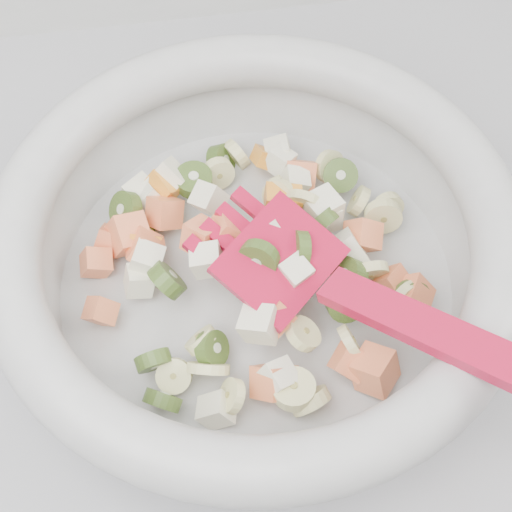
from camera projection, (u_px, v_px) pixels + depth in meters
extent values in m
cube|color=#A09FA4|center=(307.00, 456.00, 0.96)|extent=(2.00, 0.60, 0.90)
cylinder|color=#BABAB8|center=(256.00, 285.00, 0.56)|extent=(0.29, 0.29, 0.02)
torus|color=#BABAB8|center=(256.00, 232.00, 0.50)|extent=(0.35, 0.35, 0.04)
cylinder|color=beige|center=(249.00, 259.00, 0.51)|extent=(0.03, 0.03, 0.04)
cylinder|color=beige|center=(294.00, 389.00, 0.49)|extent=(0.04, 0.04, 0.01)
cylinder|color=beige|center=(291.00, 222.00, 0.54)|extent=(0.03, 0.03, 0.02)
cylinder|color=beige|center=(310.00, 401.00, 0.49)|extent=(0.04, 0.02, 0.04)
cylinder|color=beige|center=(238.00, 275.00, 0.51)|extent=(0.03, 0.03, 0.03)
cylinder|color=beige|center=(303.00, 202.00, 0.55)|extent=(0.03, 0.02, 0.03)
cylinder|color=beige|center=(201.00, 340.00, 0.50)|extent=(0.03, 0.03, 0.03)
cylinder|color=beige|center=(359.00, 201.00, 0.57)|extent=(0.02, 0.02, 0.03)
cylinder|color=beige|center=(350.00, 342.00, 0.50)|extent=(0.02, 0.03, 0.03)
cylinder|color=beige|center=(388.00, 207.00, 0.57)|extent=(0.03, 0.02, 0.03)
cylinder|color=beige|center=(236.00, 154.00, 0.60)|extent=(0.02, 0.04, 0.04)
cylinder|color=beige|center=(174.00, 376.00, 0.50)|extent=(0.03, 0.03, 0.02)
cylinder|color=beige|center=(383.00, 216.00, 0.56)|extent=(0.03, 0.02, 0.03)
cylinder|color=beige|center=(232.00, 396.00, 0.49)|extent=(0.02, 0.02, 0.02)
cylinder|color=beige|center=(218.00, 173.00, 0.58)|extent=(0.03, 0.02, 0.03)
cylinder|color=beige|center=(279.00, 196.00, 0.56)|extent=(0.03, 0.03, 0.03)
cylinder|color=beige|center=(406.00, 298.00, 0.52)|extent=(0.03, 0.02, 0.04)
cylinder|color=beige|center=(303.00, 334.00, 0.50)|extent=(0.03, 0.03, 0.02)
cylinder|color=beige|center=(281.00, 192.00, 0.57)|extent=(0.02, 0.03, 0.03)
cylinder|color=beige|center=(208.00, 368.00, 0.50)|extent=(0.03, 0.02, 0.03)
cylinder|color=beige|center=(369.00, 272.00, 0.53)|extent=(0.04, 0.02, 0.04)
cylinder|color=beige|center=(330.00, 166.00, 0.59)|extent=(0.03, 0.03, 0.03)
cube|color=#FF9150|center=(145.00, 248.00, 0.54)|extent=(0.03, 0.03, 0.03)
cube|color=#FF9150|center=(412.00, 296.00, 0.52)|extent=(0.03, 0.03, 0.03)
cube|color=#FF9150|center=(299.00, 176.00, 0.58)|extent=(0.03, 0.03, 0.03)
cube|color=#FF9150|center=(164.00, 213.00, 0.56)|extent=(0.03, 0.03, 0.03)
cube|color=#FF9150|center=(275.00, 316.00, 0.50)|extent=(0.03, 0.03, 0.03)
cube|color=#FF9150|center=(392.00, 282.00, 0.53)|extent=(0.03, 0.03, 0.02)
cube|color=#FF9150|center=(274.00, 382.00, 0.49)|extent=(0.03, 0.03, 0.04)
cube|color=#FF9150|center=(228.00, 232.00, 0.53)|extent=(0.03, 0.03, 0.03)
cube|color=#FF9150|center=(111.00, 240.00, 0.56)|extent=(0.03, 0.03, 0.03)
cube|color=#FF9150|center=(201.00, 236.00, 0.53)|extent=(0.03, 0.03, 0.03)
cube|color=#FF9150|center=(375.00, 370.00, 0.50)|extent=(0.04, 0.04, 0.03)
cube|color=#FF9150|center=(96.00, 263.00, 0.55)|extent=(0.02, 0.02, 0.03)
cube|color=#FF9150|center=(363.00, 236.00, 0.54)|extent=(0.03, 0.03, 0.03)
cube|color=#FF9150|center=(101.00, 311.00, 0.52)|extent=(0.03, 0.02, 0.03)
cube|color=#FF9150|center=(350.00, 362.00, 0.50)|extent=(0.03, 0.03, 0.03)
cube|color=#FF9150|center=(129.00, 234.00, 0.55)|extent=(0.03, 0.04, 0.04)
cylinder|color=olive|center=(321.00, 223.00, 0.54)|extent=(0.03, 0.03, 0.04)
cylinder|color=olive|center=(194.00, 180.00, 0.57)|extent=(0.03, 0.03, 0.01)
cylinder|color=olive|center=(341.00, 175.00, 0.58)|extent=(0.03, 0.03, 0.03)
cylinder|color=olive|center=(126.00, 210.00, 0.56)|extent=(0.03, 0.03, 0.03)
cylinder|color=olive|center=(138.00, 235.00, 0.56)|extent=(0.03, 0.03, 0.02)
cylinder|color=olive|center=(345.00, 302.00, 0.52)|extent=(0.04, 0.03, 0.04)
cylinder|color=olive|center=(221.00, 161.00, 0.60)|extent=(0.03, 0.03, 0.03)
cylinder|color=olive|center=(163.00, 400.00, 0.49)|extent=(0.03, 0.02, 0.03)
cylinder|color=olive|center=(153.00, 361.00, 0.50)|extent=(0.03, 0.02, 0.03)
cylinder|color=olive|center=(299.00, 250.00, 0.51)|extent=(0.02, 0.03, 0.03)
cylinder|color=olive|center=(349.00, 276.00, 0.52)|extent=(0.03, 0.03, 0.03)
cylinder|color=olive|center=(258.00, 259.00, 0.50)|extent=(0.04, 0.02, 0.04)
cylinder|color=olive|center=(212.00, 349.00, 0.50)|extent=(0.03, 0.03, 0.03)
cylinder|color=olive|center=(411.00, 299.00, 0.52)|extent=(0.03, 0.03, 0.03)
cylinder|color=olive|center=(167.00, 280.00, 0.52)|extent=(0.03, 0.03, 0.04)
cube|color=beige|center=(295.00, 273.00, 0.51)|extent=(0.02, 0.03, 0.02)
cube|color=beige|center=(323.00, 208.00, 0.55)|extent=(0.03, 0.03, 0.02)
cube|color=beige|center=(147.00, 200.00, 0.58)|extent=(0.03, 0.03, 0.03)
cube|color=beige|center=(216.00, 410.00, 0.49)|extent=(0.03, 0.02, 0.03)
cube|color=beige|center=(279.00, 153.00, 0.59)|extent=(0.02, 0.02, 0.02)
cube|color=beige|center=(346.00, 252.00, 0.53)|extent=(0.03, 0.03, 0.04)
cube|color=beige|center=(278.00, 378.00, 0.49)|extent=(0.03, 0.02, 0.03)
cube|color=beige|center=(295.00, 181.00, 0.58)|extent=(0.02, 0.02, 0.02)
cube|color=beige|center=(146.00, 261.00, 0.53)|extent=(0.03, 0.03, 0.03)
cube|color=beige|center=(280.00, 161.00, 0.59)|extent=(0.03, 0.02, 0.02)
cube|color=beige|center=(328.00, 216.00, 0.55)|extent=(0.02, 0.02, 0.02)
cube|color=beige|center=(141.00, 193.00, 0.58)|extent=(0.03, 0.03, 0.02)
cube|color=beige|center=(209.00, 199.00, 0.55)|extent=(0.03, 0.03, 0.03)
cube|color=beige|center=(273.00, 234.00, 0.52)|extent=(0.03, 0.03, 0.03)
cube|color=beige|center=(139.00, 281.00, 0.53)|extent=(0.02, 0.02, 0.02)
cube|color=beige|center=(260.00, 324.00, 0.49)|extent=(0.03, 0.03, 0.03)
cube|color=beige|center=(207.00, 260.00, 0.51)|extent=(0.02, 0.02, 0.03)
cube|color=beige|center=(167.00, 179.00, 0.58)|extent=(0.04, 0.03, 0.04)
cube|color=#FFA72E|center=(265.00, 158.00, 0.59)|extent=(0.02, 0.03, 0.03)
cube|color=#FFA72E|center=(144.00, 248.00, 0.54)|extent=(0.03, 0.02, 0.02)
cube|color=#FFA72E|center=(164.00, 185.00, 0.57)|extent=(0.03, 0.03, 0.03)
cube|color=#FFA72E|center=(283.00, 198.00, 0.55)|extent=(0.03, 0.02, 0.02)
cube|color=#B00F2F|center=(280.00, 261.00, 0.50)|extent=(0.10, 0.09, 0.03)
cube|color=#B00F2F|center=(252.00, 207.00, 0.53)|extent=(0.03, 0.03, 0.02)
cube|color=#B00F2F|center=(237.00, 222.00, 0.53)|extent=(0.03, 0.03, 0.02)
cube|color=#B00F2F|center=(221.00, 239.00, 0.52)|extent=(0.03, 0.03, 0.02)
cube|color=#B00F2F|center=(205.00, 255.00, 0.51)|extent=(0.03, 0.03, 0.02)
cube|color=#B00F2F|center=(495.00, 360.00, 0.42)|extent=(0.17, 0.17, 0.07)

